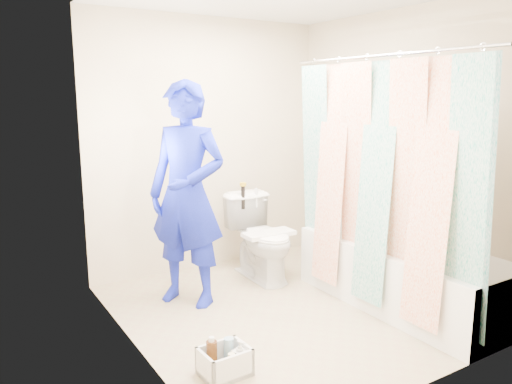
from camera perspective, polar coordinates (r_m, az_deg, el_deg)
floor at (r=4.08m, az=3.32°, el=-13.24°), size 2.60×2.60×0.00m
wall_back at (r=4.86m, az=-5.48°, el=5.34°), size 2.40×0.02×2.40m
wall_front at (r=2.81m, az=19.14°, el=0.70°), size 2.40×0.02×2.40m
wall_left at (r=3.21m, az=-14.18°, el=2.18°), size 0.02×2.60×2.40m
wall_right at (r=4.55m, az=15.93°, el=4.59°), size 0.02×2.60×2.40m
bathtub at (r=4.23m, az=16.36°, el=-8.91°), size 0.70×1.75×0.50m
curtain_rod at (r=3.75m, az=14.31°, el=14.89°), size 0.02×1.90×0.02m
shower_curtain at (r=3.80m, az=13.66°, el=0.77°), size 0.06×1.75×1.80m
toilet at (r=4.62m, az=0.67°, el=-5.23°), size 0.45×0.76×0.77m
tank_lid at (r=4.50m, az=1.48°, el=-4.79°), size 0.48×0.22×0.04m
tank_internals at (r=4.68m, az=-1.09°, el=-0.31°), size 0.19×0.06×0.25m
plumber at (r=4.00m, az=-7.89°, el=-0.28°), size 0.73×0.78×1.80m
cleaning_caddy at (r=3.21m, az=-3.44°, el=-18.81°), size 0.29×0.24×0.22m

